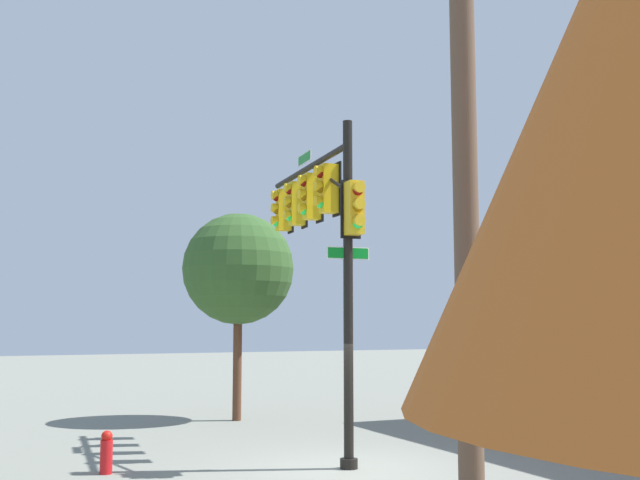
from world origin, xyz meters
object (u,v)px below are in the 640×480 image
fire_hydrant (106,452)px  tree_mid (238,269)px  signal_pole_assembly (319,218)px  utility_pole (465,185)px

fire_hydrant → tree_mid: (6.78, -4.88, 4.16)m
signal_pole_assembly → fire_hydrant: signal_pole_assembly is taller
tree_mid → utility_pole: bearing=170.7°
signal_pole_assembly → fire_hydrant: size_ratio=8.66×
utility_pole → tree_mid: bearing=-9.3°
fire_hydrant → tree_mid: size_ratio=0.13×
signal_pole_assembly → utility_pole: bearing=165.4°
signal_pole_assembly → utility_pole: utility_pole is taller
signal_pole_assembly → utility_pole: (-9.14, 2.37, -0.92)m
signal_pole_assembly → fire_hydrant: (-0.28, 4.68, -4.91)m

